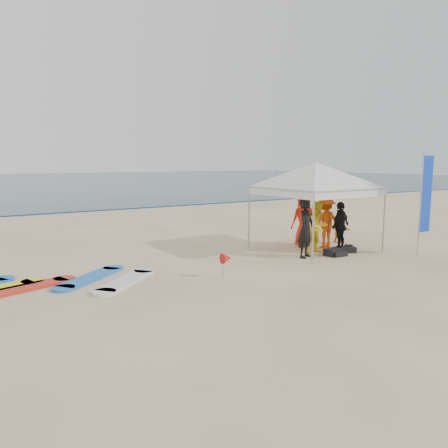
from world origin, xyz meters
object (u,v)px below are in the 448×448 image
person_orange_b (304,219)px  person_seated (339,230)px  person_black_b (340,226)px  canopy_tent (316,163)px  marker_pennant (227,258)px  person_yellow (318,227)px  person_orange_a (325,222)px  feather_flag (426,195)px  surfboard_spread (21,288)px  person_black_a (306,228)px

person_orange_b → person_seated: bearing=177.7°
person_black_b → canopy_tent: bearing=-48.8°
person_orange_b → marker_pennant: size_ratio=2.88×
person_yellow → person_black_b: (1.00, -0.04, -0.02)m
person_orange_a → person_seated: (1.11, 0.40, -0.41)m
feather_flag → surfboard_spread: 11.86m
person_black_a → person_yellow: bearing=-5.7°
person_orange_a → canopy_tent: 2.11m
person_orange_a → person_orange_b: bearing=-64.8°
person_seated → marker_pennant: person_seated is taller
person_seated → surfboard_spread: bearing=89.1°
person_black_b → canopy_tent: 2.28m
person_seated → canopy_tent: (-1.67, -0.44, 2.44)m
marker_pennant → person_black_b: bearing=10.0°
person_orange_b → canopy_tent: bearing=83.8°
person_yellow → person_orange_a: person_orange_a is taller
surfboard_spread → person_black_b: bearing=-4.2°
person_orange_a → surfboard_spread: person_orange_a is taller
person_black_a → canopy_tent: size_ratio=0.42×
person_black_a → person_seated: (2.76, 1.20, -0.44)m
person_black_a → person_seated: size_ratio=1.92×
person_orange_a → person_black_b: size_ratio=1.10×
person_yellow → canopy_tent: canopy_tent is taller
person_seated → surfboard_spread: size_ratio=0.17×
person_black_b → surfboard_spread: person_black_b is taller
person_yellow → person_orange_a: 0.99m
person_orange_a → person_seated: bearing=-152.8°
person_seated → canopy_tent: canopy_tent is taller
person_yellow → canopy_tent: 2.15m
person_black_a → feather_flag: 3.95m
person_black_a → person_yellow: 0.87m
person_seated → marker_pennant: (-6.08, -1.84, 0.01)m
person_yellow → person_orange_a: (0.85, 0.50, 0.05)m
person_yellow → feather_flag: feather_flag is taller
feather_flag → surfboard_spread: (-11.39, 2.70, -1.86)m
person_black_a → person_black_b: (1.81, 0.27, -0.11)m
surfboard_spread → canopy_tent: bearing=-1.3°
person_orange_a → canopy_tent: (-0.56, -0.03, 2.03)m
person_orange_a → canopy_tent: canopy_tent is taller
person_yellow → person_black_a: bearing=-161.1°
person_black_a → marker_pennant: bearing=164.7°
person_orange_b → canopy_tent: canopy_tent is taller
canopy_tent → person_seated: bearing=14.6°
person_orange_b → person_orange_a: bearing=121.9°
person_black_b → feather_flag: bearing=115.1°
feather_flag → marker_pennant: 6.97m
person_black_a → person_seated: 3.04m
feather_flag → person_orange_b: bearing=121.4°
canopy_tent → person_orange_b: bearing=70.0°
person_seated → marker_pennant: size_ratio=1.51×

